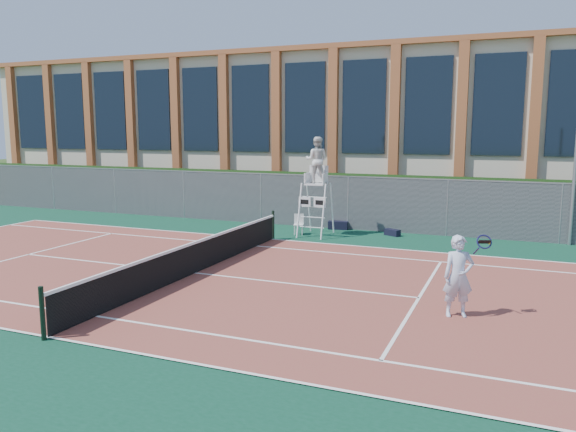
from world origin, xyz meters
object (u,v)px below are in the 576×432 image
at_px(plastic_chair, 299,222).
at_px(umpire_chair, 317,163).
at_px(steel_pole, 574,187).
at_px(tennis_player, 459,276).

bearing_deg(plastic_chair, umpire_chair, 9.69).
height_order(steel_pole, umpire_chair, steel_pole).
bearing_deg(umpire_chair, plastic_chair, -170.31).
bearing_deg(steel_pole, tennis_player, -106.73).
bearing_deg(tennis_player, umpire_chair, 127.31).
xyz_separation_m(umpire_chair, plastic_chair, (-0.69, -0.12, -2.38)).
distance_m(umpire_chair, tennis_player, 10.38).
bearing_deg(tennis_player, plastic_chair, 130.69).
relative_size(steel_pole, umpire_chair, 1.07).
xyz_separation_m(plastic_chair, tennis_player, (6.88, -8.00, 0.46)).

